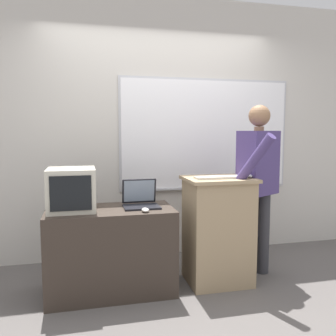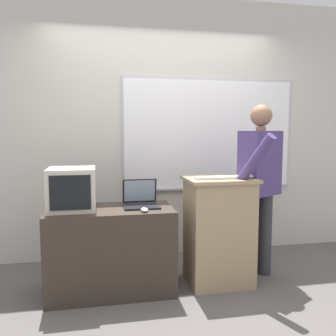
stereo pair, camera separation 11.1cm
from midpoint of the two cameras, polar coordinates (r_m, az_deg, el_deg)
The scene contains 10 objects.
ground_plane at distance 3.02m, azimuth 4.80°, elevation -21.62°, with size 30.00×30.00×0.00m, color #5B5654.
back_wall at distance 4.01m, azimuth -0.10°, elevation 6.30°, with size 6.40×0.17×2.85m.
lectern_podium at distance 3.34m, azimuth 9.07°, elevation -9.85°, with size 0.61×0.50×0.98m.
side_desk at distance 3.20m, azimuth -8.14°, elevation -12.87°, with size 1.08×0.55×0.74m.
person_presenter at distance 3.45m, azimuth 15.42°, elevation -1.84°, with size 0.58×0.68×1.64m.
laptop at distance 3.15m, azimuth -3.41°, elevation -5.01°, with size 0.31×0.28×0.24m.
wireless_keyboard at distance 3.18m, azimuth 9.34°, elevation -1.52°, with size 0.45×0.13×0.02m.
computer_mouse_by_laptop at distance 2.94m, azimuth -2.71°, elevation -6.71°, with size 0.06×0.10×0.03m.
computer_mouse_by_keyboard at distance 3.26m, azimuth 13.92°, elevation -1.30°, with size 0.06×0.10×0.03m.
crt_monitor at distance 3.11m, azimuth -14.14°, elevation -3.20°, with size 0.39×0.44×0.35m.
Camera 2 is at (-0.70, -2.58, 1.40)m, focal length 38.00 mm.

